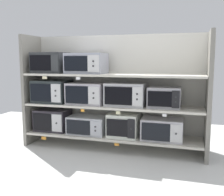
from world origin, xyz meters
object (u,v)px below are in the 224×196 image
Objects in this scene: microwave_5 at (87,93)px; microwave_8 at (50,63)px; microwave_9 at (86,63)px; microwave_7 at (164,97)px; microwave_2 at (124,125)px; microwave_1 at (88,125)px; microwave_4 at (52,91)px; microwave_0 at (53,120)px; microwave_6 at (126,94)px; microwave_3 at (162,129)px.

microwave_8 is at bearing 179.97° from microwave_5.
microwave_7 is at bearing -0.00° from microwave_9.
microwave_1 is at bearing -179.96° from microwave_2.
microwave_2 is 1.22m from microwave_4.
microwave_0 is 0.45m from microwave_4.
microwave_9 is at bearing 180.00° from microwave_7.
microwave_7 is (1.11, 0.00, 0.46)m from microwave_1.
microwave_8 is (-1.18, 0.00, 0.44)m from microwave_6.
microwave_6 reaches higher than microwave_2.
microwave_3 is at bearing -0.00° from microwave_0.
microwave_0 is 1.69m from microwave_3.
microwave_7 is (1.70, 0.00, 0.42)m from microwave_0.
microwave_6 is at bearing -0.37° from microwave_2.
microwave_2 is 0.76× the size of microwave_3.
microwave_0 is at bearing 179.99° from microwave_5.
microwave_0 is at bearing 179.99° from microwave_1.
microwave_1 is 0.76m from microwave_4.
microwave_9 reaches higher than microwave_3.
microwave_4 is 0.43m from microwave_8.
microwave_5 is at bearing -179.97° from microwave_2.
microwave_1 is 1.01× the size of microwave_9.
microwave_3 is at bearing -0.00° from microwave_1.
microwave_5 is at bearing -179.99° from microwave_7.
microwave_8 is at bearing 179.99° from microwave_3.
microwave_8 is (-1.71, 0.00, 0.46)m from microwave_7.
microwave_2 is 0.55m from microwave_3.
microwave_5 is at bearing -0.03° from microwave_8.
microwave_3 is 1.07× the size of microwave_4.
microwave_0 is 0.97× the size of microwave_4.
microwave_7 reaches higher than microwave_0.
microwave_0 reaches higher than microwave_1.
microwave_4 is at bearing -0.68° from microwave_8.
microwave_3 is (0.55, -0.00, -0.02)m from microwave_2.
microwave_4 is 0.94× the size of microwave_6.
microwave_3 reaches higher than microwave_1.
microwave_0 is 0.90× the size of microwave_1.
microwave_0 is at bearing -180.00° from microwave_6.
microwave_8 is at bearing -180.00° from microwave_2.
microwave_8 is (-0.59, 0.00, 0.44)m from microwave_5.
microwave_3 is 0.69m from microwave_6.
microwave_5 is 0.97× the size of microwave_9.
microwave_5 reaches higher than microwave_2.
microwave_4 is at bearing 179.98° from microwave_1.
microwave_8 is (-0.02, 0.00, 0.43)m from microwave_4.
microwave_0 is at bearing -179.99° from microwave_2.
microwave_2 is (1.14, 0.00, 0.00)m from microwave_0.
microwave_2 is at bearing 0.01° from microwave_4.
microwave_5 is 0.59m from microwave_6.
microwave_0 is at bearing -179.99° from microwave_7.
microwave_8 is at bearing 180.00° from microwave_7.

